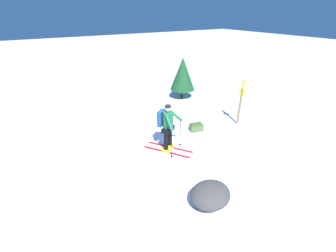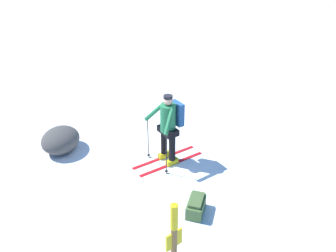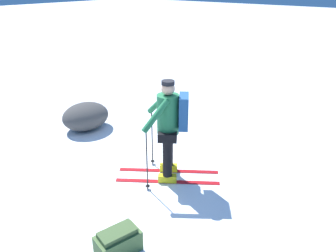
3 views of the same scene
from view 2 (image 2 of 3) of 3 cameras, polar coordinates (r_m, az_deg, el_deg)
ground_plane at (r=7.48m, az=-3.00°, el=-7.71°), size 80.00×80.00×0.00m
skier at (r=7.28m, az=0.17°, el=0.24°), size 1.34×1.64×1.68m
dropped_backpack at (r=6.36m, az=4.90°, el=-13.67°), size 0.59×0.42×0.33m
rock_boulder at (r=8.44m, az=-18.20°, el=-2.29°), size 1.05×0.90×0.58m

